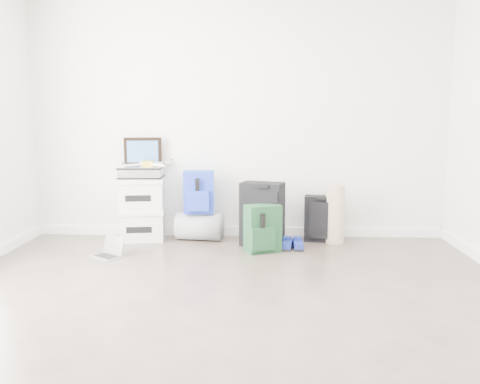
{
  "coord_description": "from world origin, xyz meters",
  "views": [
    {
      "loc": [
        0.23,
        -3.03,
        1.33
      ],
      "look_at": [
        0.04,
        1.9,
        0.58
      ],
      "focal_mm": 38.0,
      "sensor_mm": 36.0,
      "label": 1
    }
  ],
  "objects_px": {
    "boxes_stack": "(142,209)",
    "briefcase": "(141,172)",
    "large_suitcase": "(262,214)",
    "duffel_bag": "(200,226)",
    "laptop": "(109,252)",
    "carry_on": "(319,219)"
  },
  "relations": [
    {
      "from": "briefcase",
      "to": "laptop",
      "type": "distance_m",
      "value": 0.98
    },
    {
      "from": "duffel_bag",
      "to": "carry_on",
      "type": "distance_m",
      "value": 1.28
    },
    {
      "from": "large_suitcase",
      "to": "laptop",
      "type": "distance_m",
      "value": 1.56
    },
    {
      "from": "duffel_bag",
      "to": "laptop",
      "type": "relative_size",
      "value": 1.48
    },
    {
      "from": "briefcase",
      "to": "large_suitcase",
      "type": "bearing_deg",
      "value": -11.54
    },
    {
      "from": "laptop",
      "to": "duffel_bag",
      "type": "bearing_deg",
      "value": 76.49
    },
    {
      "from": "duffel_bag",
      "to": "carry_on",
      "type": "xyz_separation_m",
      "value": [
        1.28,
        0.0,
        0.09
      ]
    },
    {
      "from": "boxes_stack",
      "to": "briefcase",
      "type": "distance_m",
      "value": 0.4
    },
    {
      "from": "boxes_stack",
      "to": "large_suitcase",
      "type": "distance_m",
      "value": 1.3
    },
    {
      "from": "boxes_stack",
      "to": "briefcase",
      "type": "height_order",
      "value": "briefcase"
    },
    {
      "from": "briefcase",
      "to": "laptop",
      "type": "xyz_separation_m",
      "value": [
        -0.17,
        -0.68,
        -0.69
      ]
    },
    {
      "from": "briefcase",
      "to": "carry_on",
      "type": "height_order",
      "value": "briefcase"
    },
    {
      "from": "briefcase",
      "to": "duffel_bag",
      "type": "relative_size",
      "value": 0.91
    },
    {
      "from": "briefcase",
      "to": "duffel_bag",
      "type": "distance_m",
      "value": 0.85
    },
    {
      "from": "duffel_bag",
      "to": "large_suitcase",
      "type": "xyz_separation_m",
      "value": [
        0.67,
        -0.21,
        0.18
      ]
    },
    {
      "from": "duffel_bag",
      "to": "carry_on",
      "type": "height_order",
      "value": "carry_on"
    },
    {
      "from": "boxes_stack",
      "to": "briefcase",
      "type": "bearing_deg",
      "value": 0.0
    },
    {
      "from": "duffel_bag",
      "to": "laptop",
      "type": "xyz_separation_m",
      "value": [
        -0.78,
        -0.69,
        -0.1
      ]
    },
    {
      "from": "duffel_bag",
      "to": "large_suitcase",
      "type": "distance_m",
      "value": 0.73
    },
    {
      "from": "duffel_bag",
      "to": "large_suitcase",
      "type": "relative_size",
      "value": 0.74
    },
    {
      "from": "large_suitcase",
      "to": "carry_on",
      "type": "bearing_deg",
      "value": 37.12
    },
    {
      "from": "briefcase",
      "to": "laptop",
      "type": "relative_size",
      "value": 1.35
    }
  ]
}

